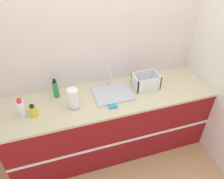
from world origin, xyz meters
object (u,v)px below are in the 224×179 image
paper_towel_roll (73,98)px  bottle_yellow (33,111)px  bottle_white_spray (22,108)px  dish_rack (146,82)px  bottle_green (56,89)px  sink (112,92)px

paper_towel_roll → bottle_yellow: size_ratio=1.58×
bottle_yellow → bottle_white_spray: bearing=159.1°
paper_towel_roll → dish_rack: 0.90m
paper_towel_roll → dish_rack: size_ratio=0.79×
bottle_green → bottle_yellow: bearing=-135.8°
sink → bottle_white_spray: sink is taller
sink → bottle_white_spray: size_ratio=2.04×
paper_towel_roll → dish_rack: (0.90, 0.10, -0.05)m
dish_rack → bottle_yellow: dish_rack is taller
sink → bottle_green: bearing=167.1°
paper_towel_roll → bottle_white_spray: bearing=177.1°
sink → bottle_white_spray: bearing=-176.1°
paper_towel_roll → bottle_green: 0.29m
paper_towel_roll → bottle_yellow: paper_towel_roll is taller
bottle_green → dish_rack: bearing=-7.7°
bottle_yellow → paper_towel_roll: bearing=1.9°
bottle_green → paper_towel_roll: bearing=-55.7°
paper_towel_roll → bottle_green: bottle_green is taller
bottle_white_spray → bottle_yellow: bearing=-20.9°
dish_rack → bottle_green: bearing=172.3°
sink → dish_rack: size_ratio=1.49×
sink → bottle_green: 0.66m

